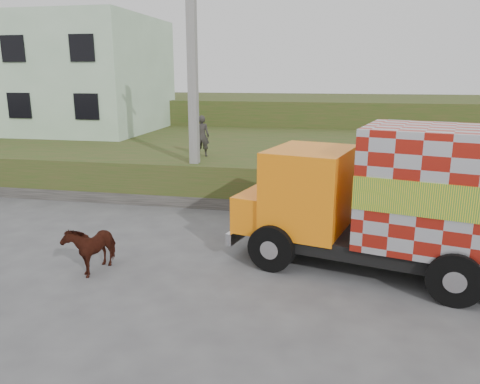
% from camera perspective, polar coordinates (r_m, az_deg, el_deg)
% --- Properties ---
extents(ground, '(120.00, 120.00, 0.00)m').
position_cam_1_polar(ground, '(12.60, -7.08, -7.23)').
color(ground, '#474749').
rests_on(ground, ground).
extents(embankment, '(40.00, 12.00, 1.50)m').
position_cam_1_polar(embankment, '(21.78, 1.19, 4.11)').
color(embankment, '#2E4C19').
rests_on(embankment, ground).
extents(embankment_far, '(40.00, 12.00, 3.00)m').
position_cam_1_polar(embankment_far, '(33.46, 4.93, 8.93)').
color(embankment_far, '#2E4C19').
rests_on(embankment_far, ground).
extents(retaining_strip, '(16.00, 0.50, 0.40)m').
position_cam_1_polar(retaining_strip, '(16.95, -9.05, -0.94)').
color(retaining_strip, '#595651').
rests_on(retaining_strip, ground).
extents(building, '(10.00, 8.00, 6.00)m').
position_cam_1_polar(building, '(28.29, -20.69, 13.20)').
color(building, silver).
rests_on(building, embankment).
extents(utility_pole, '(1.20, 0.30, 8.00)m').
position_cam_1_polar(utility_pole, '(16.43, -5.74, 12.39)').
color(utility_pole, gray).
rests_on(utility_pole, ground).
extents(cargo_truck, '(8.17, 4.30, 3.48)m').
position_cam_1_polar(cargo_truck, '(11.31, 21.33, -1.09)').
color(cargo_truck, black).
rests_on(cargo_truck, ground).
extents(cow, '(0.85, 1.49, 1.19)m').
position_cam_1_polar(cow, '(11.77, -17.65, -6.31)').
color(cow, '#351C0D').
rests_on(cow, ground).
extents(pedestrian, '(0.60, 0.42, 1.56)m').
position_cam_1_polar(pedestrian, '(17.99, -4.67, 6.84)').
color(pedestrian, '#302E2B').
rests_on(pedestrian, embankment).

